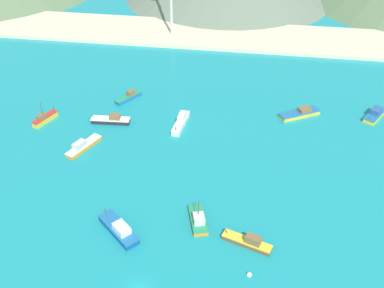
# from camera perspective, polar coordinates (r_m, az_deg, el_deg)

# --- Properties ---
(ground) EXTENTS (260.00, 280.00, 0.50)m
(ground) POSITION_cam_1_polar(r_m,az_deg,el_deg) (105.60, -2.54, -4.02)
(ground) COLOR teal
(fishing_boat_0) EXTENTS (4.64, 7.49, 6.02)m
(fishing_boat_0) POSITION_cam_1_polar(r_m,az_deg,el_deg) (127.84, -17.01, 2.89)
(fishing_boat_0) COLOR gold
(fishing_boat_0) RESTS_ON ground
(fishing_boat_1) EXTENTS (3.27, 10.23, 2.97)m
(fishing_boat_1) POSITION_cam_1_polar(r_m,az_deg,el_deg) (120.94, -1.32, 2.61)
(fishing_boat_1) COLOR silver
(fishing_boat_1) RESTS_ON ground
(fishing_boat_2) EXTENTS (6.37, 10.04, 2.49)m
(fishing_boat_2) POSITION_cam_1_polar(r_m,az_deg,el_deg) (115.70, -12.78, -0.24)
(fishing_boat_2) COLOR orange
(fishing_boat_2) RESTS_ON ground
(fishing_boat_3) EXTENTS (10.89, 7.97, 2.04)m
(fishing_boat_3) POSITION_cam_1_polar(r_m,az_deg,el_deg) (127.91, 12.66, 3.57)
(fishing_boat_3) COLOR gold
(fishing_boat_3) RESTS_ON ground
(fishing_boat_4) EXTENTS (9.65, 5.02, 2.56)m
(fishing_boat_4) POSITION_cam_1_polar(r_m,az_deg,el_deg) (91.28, 6.67, -11.39)
(fishing_boat_4) COLOR brown
(fishing_boat_4) RESTS_ON ground
(fishing_boat_7) EXTENTS (9.92, 3.03, 2.40)m
(fishing_boat_7) POSITION_cam_1_polar(r_m,az_deg,el_deg) (123.75, -9.50, 2.83)
(fishing_boat_7) COLOR #232328
(fishing_boat_7) RESTS_ON ground
(fishing_boat_8) EXTENTS (4.97, 8.34, 5.77)m
(fishing_boat_8) POSITION_cam_1_polar(r_m,az_deg,el_deg) (94.59, 0.74, -8.91)
(fishing_boat_8) COLOR orange
(fishing_boat_8) RESTS_ON ground
(fishing_boat_9) EXTENTS (9.59, 9.27, 2.63)m
(fishing_boat_9) POSITION_cam_1_polar(r_m,az_deg,el_deg) (93.74, -8.58, -9.92)
(fishing_boat_9) COLOR #14478C
(fishing_boat_9) RESTS_ON ground
(fishing_boat_10) EXTENTS (6.27, 7.92, 2.29)m
(fishing_boat_10) POSITION_cam_1_polar(r_m,az_deg,el_deg) (132.99, -7.46, 5.56)
(fishing_boat_10) COLOR #1E5BA8
(fishing_boat_10) RESTS_ON ground
(fishing_boat_11) EXTENTS (6.30, 7.79, 2.46)m
(fishing_boat_11) POSITION_cam_1_polar(r_m,az_deg,el_deg) (132.43, 20.76, 3.26)
(fishing_boat_11) COLOR gold
(fishing_boat_11) RESTS_ON ground
(buoy_0) EXTENTS (0.94, 0.94, 0.94)m
(buoy_0) POSITION_cam_1_polar(r_m,az_deg,el_deg) (87.24, 6.77, -15.08)
(buoy_0) COLOR silver
(buoy_0) RESTS_ON ground
(beach_strip) EXTENTS (247.00, 22.76, 1.20)m
(beach_strip) POSITION_cam_1_polar(r_m,az_deg,el_deg) (169.31, 2.17, 12.77)
(beach_strip) COLOR beige
(beach_strip) RESTS_ON ground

